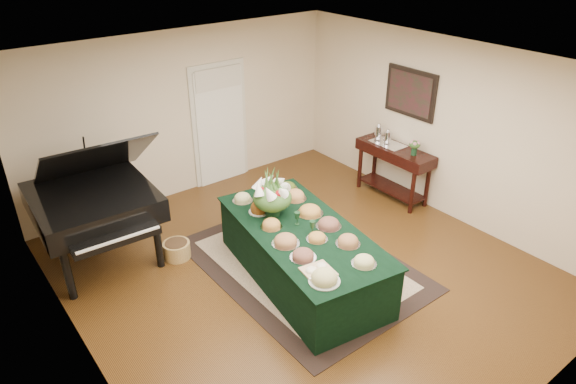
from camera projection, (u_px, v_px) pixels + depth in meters
ground at (302, 270)px, 6.86m from camera, size 6.00×6.00×0.00m
area_rug at (302, 264)px, 6.95m from camera, size 2.25×3.15×0.01m
kitchen_doorway at (220, 125)px, 8.77m from camera, size 1.05×0.07×2.10m
buffet_table at (302, 254)px, 6.52m from camera, size 1.58×2.72×0.75m
food_platters at (299, 224)px, 6.38m from camera, size 1.30×2.32×0.13m
cutting_board at (318, 269)px, 5.57m from camera, size 0.37×0.37×0.10m
green_goblets at (305, 223)px, 6.32m from camera, size 0.09×0.35×0.18m
floral_centerpiece at (272, 193)px, 6.53m from camera, size 0.52×0.52×0.52m
grand_piano at (94, 201)px, 6.66m from camera, size 1.65×1.84×1.80m
wicker_basket at (177, 250)px, 7.06m from camera, size 0.37×0.37×0.23m
mahogany_sideboard at (394, 159)px, 8.36m from camera, size 0.45×1.36×0.89m
tea_service at (384, 136)px, 8.40m from camera, size 0.34×0.58×0.30m
pink_bouquet at (415, 145)px, 7.93m from camera, size 0.19×0.19×0.25m
wall_painting at (410, 93)px, 7.98m from camera, size 0.05×0.95×0.75m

